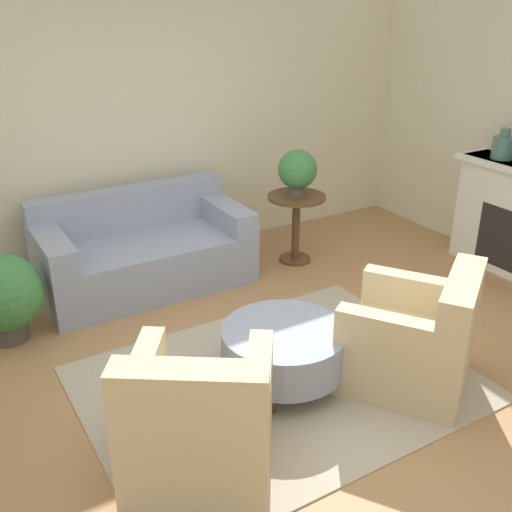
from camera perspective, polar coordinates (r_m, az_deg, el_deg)
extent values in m
plane|color=#AD7F51|center=(4.35, 2.07, -12.06)|extent=(16.00, 16.00, 0.00)
cube|color=beige|center=(6.02, -11.82, 12.41)|extent=(9.17, 0.12, 2.80)
cube|color=#B2A893|center=(4.35, 2.07, -12.00)|extent=(2.64, 2.01, 0.01)
cube|color=#8E99B2|center=(5.67, -10.40, -0.65)|extent=(1.89, 0.95, 0.47)
cube|color=#8E99B2|center=(5.84, -12.04, 4.52)|extent=(1.89, 0.20, 0.40)
cube|color=#8E99B2|center=(5.32, -18.90, 0.74)|extent=(0.24, 0.91, 0.22)
cube|color=#8E99B2|center=(5.83, -2.98, 4.07)|extent=(0.24, 0.91, 0.22)
cube|color=brown|center=(5.38, -8.52, -4.31)|extent=(1.71, 0.05, 0.06)
cube|color=#C6B289|center=(3.62, -5.25, -16.44)|extent=(1.13, 1.13, 0.41)
cube|color=#C6B289|center=(3.11, -6.36, -14.08)|extent=(0.78, 0.61, 0.46)
cube|color=#C6B289|center=(3.41, 0.23, -12.26)|extent=(0.56, 0.73, 0.25)
cube|color=#C6B289|center=(3.50, -10.89, -11.70)|extent=(0.56, 0.73, 0.25)
cube|color=brown|center=(4.03, -4.38, -14.79)|extent=(0.63, 0.44, 0.06)
cube|color=#C6B289|center=(4.39, 14.04, -9.07)|extent=(1.13, 1.13, 0.41)
cube|color=#C6B289|center=(4.15, 18.86, -4.85)|extent=(0.78, 0.61, 0.46)
cube|color=#C6B289|center=(4.52, 15.10, -3.38)|extent=(0.56, 0.73, 0.25)
cube|color=#C6B289|center=(3.95, 13.20, -7.42)|extent=(0.56, 0.73, 0.25)
cube|color=brown|center=(4.55, 9.05, -9.92)|extent=(0.63, 0.44, 0.06)
cylinder|color=#8E99B2|center=(4.23, 2.67, -8.69)|extent=(0.88, 0.88, 0.29)
cylinder|color=brown|center=(4.05, 1.51, -13.91)|extent=(0.05, 0.05, 0.12)
cylinder|color=brown|center=(4.30, 7.58, -11.59)|extent=(0.05, 0.05, 0.12)
cylinder|color=brown|center=(4.42, -2.19, -10.30)|extent=(0.05, 0.05, 0.12)
cylinder|color=brown|center=(4.65, 3.56, -8.41)|extent=(0.05, 0.05, 0.12)
cylinder|color=brown|center=(5.96, 3.90, 5.63)|extent=(0.58, 0.58, 0.03)
cylinder|color=brown|center=(6.08, 3.80, 2.49)|extent=(0.08, 0.08, 0.67)
cylinder|color=brown|center=(6.20, 3.72, -0.26)|extent=(0.32, 0.32, 0.03)
cylinder|color=#477066|center=(6.25, 22.47, 9.50)|extent=(0.21, 0.21, 0.21)
cylinder|color=#477066|center=(6.22, 22.68, 10.80)|extent=(0.09, 0.09, 0.08)
cylinder|color=#4C4742|center=(5.94, 3.91, 6.24)|extent=(0.16, 0.16, 0.10)
sphere|color=#3D7F42|center=(5.88, 3.97, 8.23)|extent=(0.38, 0.38, 0.38)
cylinder|color=#4C4742|center=(5.18, -22.36, -6.59)|extent=(0.28, 0.28, 0.16)
sphere|color=#3D7F42|center=(5.03, -22.96, -3.25)|extent=(0.61, 0.61, 0.61)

